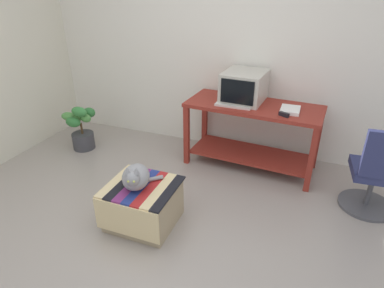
{
  "coord_description": "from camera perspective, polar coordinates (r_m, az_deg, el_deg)",
  "views": [
    {
      "loc": [
        1.08,
        -1.91,
        2.04
      ],
      "look_at": [
        0.01,
        0.85,
        0.55
      ],
      "focal_mm": 31.07,
      "sensor_mm": 36.0,
      "label": 1
    }
  ],
  "objects": [
    {
      "name": "stapler",
      "position": [
        3.51,
        15.5,
        4.91
      ],
      "size": [
        0.11,
        0.08,
        0.04
      ],
      "primitive_type": "cube",
      "rotation": [
        0.0,
        0.0,
        1.09
      ],
      "color": "black",
      "rests_on": "desk"
    },
    {
      "name": "cat",
      "position": [
        2.9,
        -9.64,
        -5.62
      ],
      "size": [
        0.33,
        0.39,
        0.26
      ],
      "rotation": [
        0.0,
        0.0,
        0.32
      ],
      "color": "gray",
      "rests_on": "ottoman_with_blanket"
    },
    {
      "name": "tv_monitor",
      "position": [
        3.85,
        8.95,
        9.69
      ],
      "size": [
        0.48,
        0.55,
        0.33
      ],
      "rotation": [
        0.0,
        0.0,
        -0.07
      ],
      "color": "#BCB7A8",
      "rests_on": "desk"
    },
    {
      "name": "keyboard",
      "position": [
        3.7,
        7.17,
        6.65
      ],
      "size": [
        0.4,
        0.16,
        0.02
      ],
      "primitive_type": "cube",
      "rotation": [
        0.0,
        0.0,
        -0.01
      ],
      "color": "beige",
      "rests_on": "desk"
    },
    {
      "name": "back_wall",
      "position": [
        4.17,
        6.01,
        16.38
      ],
      "size": [
        8.0,
        0.1,
        2.6
      ],
      "primitive_type": "cube",
      "color": "silver",
      "rests_on": "ground_plane"
    },
    {
      "name": "ground_plane",
      "position": [
        2.99,
        -6.38,
        -16.41
      ],
      "size": [
        14.0,
        14.0,
        0.0
      ],
      "primitive_type": "plane",
      "color": "#9E9389"
    },
    {
      "name": "ottoman_with_blanket",
      "position": [
        3.08,
        -8.45,
        -10.2
      ],
      "size": [
        0.61,
        0.58,
        0.4
      ],
      "color": "tan",
      "rests_on": "ground_plane"
    },
    {
      "name": "book",
      "position": [
        3.66,
        16.5,
        5.63
      ],
      "size": [
        0.2,
        0.25,
        0.04
      ],
      "primitive_type": "cube",
      "rotation": [
        0.0,
        0.0,
        0.01
      ],
      "color": "white",
      "rests_on": "desk"
    },
    {
      "name": "desk",
      "position": [
        3.87,
        10.32,
        3.27
      ],
      "size": [
        1.53,
        0.73,
        0.77
      ],
      "rotation": [
        0.0,
        0.0,
        -0.07
      ],
      "color": "maroon",
      "rests_on": "ground_plane"
    },
    {
      "name": "potted_plant",
      "position": [
        4.54,
        -18.52,
        2.54
      ],
      "size": [
        0.42,
        0.34,
        0.61
      ],
      "color": "#3D3D42",
      "rests_on": "ground_plane"
    },
    {
      "name": "office_chair",
      "position": [
        3.54,
        29.02,
        -4.85
      ],
      "size": [
        0.52,
        0.52,
        0.89
      ],
      "rotation": [
        0.0,
        0.0,
        3.22
      ],
      "color": "#4C4C51",
      "rests_on": "ground_plane"
    }
  ]
}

